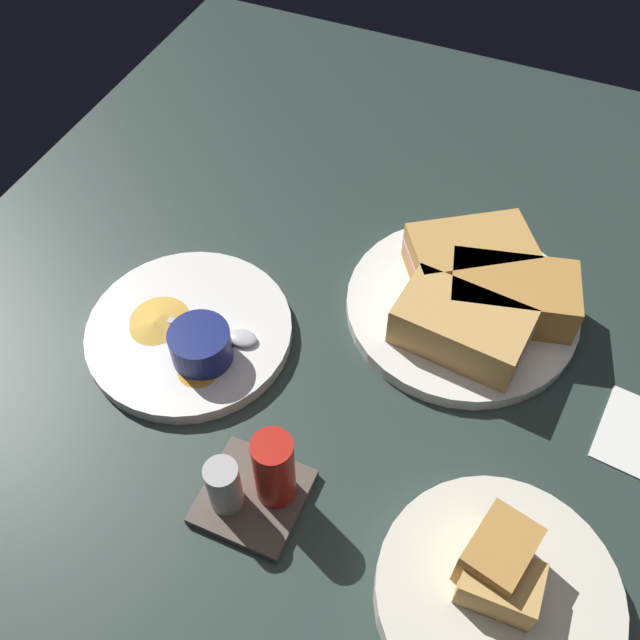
{
  "coord_description": "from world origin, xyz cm",
  "views": [
    {
      "loc": [
        -8.33,
        45.41,
        60.65
      ],
      "look_at": [
        9.43,
        4.16,
        3.0
      ],
      "focal_mm": 39.76,
      "sensor_mm": 36.0,
      "label": 1
    }
  ],
  "objects_px": {
    "sandwich_half_extra": "(469,256)",
    "bread_basket_rear": "(497,592)",
    "sandwich_half_near": "(463,323)",
    "condiment_caddy": "(256,482)",
    "sandwich_half_far": "(512,295)",
    "ramekin_light_gravy": "(200,344)",
    "ramekin_dark_sauce": "(478,253)",
    "spoon_by_dark_ramekin": "(451,296)",
    "plate_sandwich_main": "(461,307)",
    "plate_chips_companion": "(190,331)",
    "spoon_by_gravy_ramekin": "(230,335)"
  },
  "relations": [
    {
      "from": "sandwich_half_extra",
      "to": "bread_basket_rear",
      "type": "bearing_deg",
      "value": 109.98
    },
    {
      "from": "sandwich_half_near",
      "to": "condiment_caddy",
      "type": "xyz_separation_m",
      "value": [
        0.12,
        0.24,
        -0.01
      ]
    },
    {
      "from": "sandwich_half_far",
      "to": "ramekin_light_gravy",
      "type": "bearing_deg",
      "value": 34.2
    },
    {
      "from": "ramekin_dark_sauce",
      "to": "spoon_by_dark_ramekin",
      "type": "xyz_separation_m",
      "value": [
        0.01,
        0.06,
        -0.02
      ]
    },
    {
      "from": "ramekin_light_gravy",
      "to": "plate_sandwich_main",
      "type": "bearing_deg",
      "value": -142.11
    },
    {
      "from": "sandwich_half_far",
      "to": "sandwich_half_near",
      "type": "bearing_deg",
      "value": 56.82
    },
    {
      "from": "ramekin_dark_sauce",
      "to": "plate_chips_companion",
      "type": "relative_size",
      "value": 0.34
    },
    {
      "from": "condiment_caddy",
      "to": "plate_chips_companion",
      "type": "bearing_deg",
      "value": -42.57
    },
    {
      "from": "ramekin_dark_sauce",
      "to": "bread_basket_rear",
      "type": "distance_m",
      "value": 0.36
    },
    {
      "from": "plate_sandwich_main",
      "to": "condiment_caddy",
      "type": "height_order",
      "value": "condiment_caddy"
    },
    {
      "from": "spoon_by_dark_ramekin",
      "to": "spoon_by_gravy_ramekin",
      "type": "xyz_separation_m",
      "value": [
        0.19,
        0.14,
        0.0
      ]
    },
    {
      "from": "sandwich_half_far",
      "to": "bread_basket_rear",
      "type": "bearing_deg",
      "value": 102.32
    },
    {
      "from": "ramekin_dark_sauce",
      "to": "sandwich_half_near",
      "type": "bearing_deg",
      "value": 96.94
    },
    {
      "from": "ramekin_light_gravy",
      "to": "bread_basket_rear",
      "type": "height_order",
      "value": "bread_basket_rear"
    },
    {
      "from": "plate_chips_companion",
      "to": "ramekin_light_gravy",
      "type": "relative_size",
      "value": 3.5
    },
    {
      "from": "condiment_caddy",
      "to": "sandwich_half_far",
      "type": "bearing_deg",
      "value": -117.66
    },
    {
      "from": "spoon_by_dark_ramekin",
      "to": "sandwich_half_near",
      "type": "bearing_deg",
      "value": 116.53
    },
    {
      "from": "plate_sandwich_main",
      "to": "sandwich_half_near",
      "type": "height_order",
      "value": "sandwich_half_near"
    },
    {
      "from": "sandwich_half_near",
      "to": "ramekin_light_gravy",
      "type": "bearing_deg",
      "value": 28.59
    },
    {
      "from": "sandwich_half_near",
      "to": "bread_basket_rear",
      "type": "bearing_deg",
      "value": 112.96
    },
    {
      "from": "plate_sandwich_main",
      "to": "plate_chips_companion",
      "type": "xyz_separation_m",
      "value": [
        0.26,
        0.15,
        0.0
      ]
    },
    {
      "from": "plate_sandwich_main",
      "to": "ramekin_dark_sauce",
      "type": "distance_m",
      "value": 0.06
    },
    {
      "from": "bread_basket_rear",
      "to": "sandwich_half_far",
      "type": "bearing_deg",
      "value": -77.68
    },
    {
      "from": "sandwich_half_extra",
      "to": "plate_chips_companion",
      "type": "bearing_deg",
      "value": 38.14
    },
    {
      "from": "plate_sandwich_main",
      "to": "spoon_by_gravy_ramekin",
      "type": "xyz_separation_m",
      "value": [
        0.21,
        0.14,
        0.01
      ]
    },
    {
      "from": "plate_sandwich_main",
      "to": "sandwich_half_far",
      "type": "height_order",
      "value": "sandwich_half_far"
    },
    {
      "from": "sandwich_half_far",
      "to": "bread_basket_rear",
      "type": "relative_size",
      "value": 0.73
    },
    {
      "from": "spoon_by_dark_ramekin",
      "to": "ramekin_light_gravy",
      "type": "height_order",
      "value": "ramekin_light_gravy"
    },
    {
      "from": "sandwich_half_far",
      "to": "spoon_by_dark_ramekin",
      "type": "height_order",
      "value": "sandwich_half_far"
    },
    {
      "from": "ramekin_dark_sauce",
      "to": "ramekin_light_gravy",
      "type": "xyz_separation_m",
      "value": [
        0.22,
        0.23,
        -0.0
      ]
    },
    {
      "from": "plate_sandwich_main",
      "to": "spoon_by_dark_ramekin",
      "type": "relative_size",
      "value": 2.52
    },
    {
      "from": "spoon_by_gravy_ramekin",
      "to": "bread_basket_rear",
      "type": "xyz_separation_m",
      "value": [
        -0.32,
        0.15,
        0.0
      ]
    },
    {
      "from": "sandwich_half_extra",
      "to": "ramekin_dark_sauce",
      "type": "height_order",
      "value": "sandwich_half_extra"
    },
    {
      "from": "sandwich_half_far",
      "to": "sandwich_half_extra",
      "type": "relative_size",
      "value": 0.97
    },
    {
      "from": "ramekin_light_gravy",
      "to": "spoon_by_gravy_ramekin",
      "type": "xyz_separation_m",
      "value": [
        -0.01,
        -0.03,
        -0.02
      ]
    },
    {
      "from": "sandwich_half_extra",
      "to": "plate_chips_companion",
      "type": "distance_m",
      "value": 0.31
    },
    {
      "from": "plate_sandwich_main",
      "to": "sandwich_half_extra",
      "type": "distance_m",
      "value": 0.06
    },
    {
      "from": "bread_basket_rear",
      "to": "condiment_caddy",
      "type": "distance_m",
      "value": 0.22
    },
    {
      "from": "ramekin_light_gravy",
      "to": "spoon_by_dark_ramekin",
      "type": "bearing_deg",
      "value": -140.3
    },
    {
      "from": "plate_sandwich_main",
      "to": "sandwich_half_far",
      "type": "distance_m",
      "value": 0.06
    },
    {
      "from": "sandwich_half_extra",
      "to": "condiment_caddy",
      "type": "relative_size",
      "value": 1.58
    },
    {
      "from": "plate_sandwich_main",
      "to": "sandwich_half_near",
      "type": "distance_m",
      "value": 0.06
    },
    {
      "from": "ramekin_dark_sauce",
      "to": "ramekin_light_gravy",
      "type": "bearing_deg",
      "value": 46.24
    },
    {
      "from": "ramekin_light_gravy",
      "to": "spoon_by_gravy_ramekin",
      "type": "height_order",
      "value": "ramekin_light_gravy"
    },
    {
      "from": "spoon_by_dark_ramekin",
      "to": "plate_chips_companion",
      "type": "xyz_separation_m",
      "value": [
        0.24,
        0.15,
        -0.01
      ]
    },
    {
      "from": "sandwich_half_extra",
      "to": "ramekin_dark_sauce",
      "type": "distance_m",
      "value": 0.01
    },
    {
      "from": "ramekin_light_gravy",
      "to": "condiment_caddy",
      "type": "height_order",
      "value": "condiment_caddy"
    },
    {
      "from": "ramekin_dark_sauce",
      "to": "plate_sandwich_main",
      "type": "bearing_deg",
      "value": 92.82
    },
    {
      "from": "sandwich_half_near",
      "to": "condiment_caddy",
      "type": "height_order",
      "value": "condiment_caddy"
    },
    {
      "from": "sandwich_half_extra",
      "to": "spoon_by_gravy_ramekin",
      "type": "height_order",
      "value": "sandwich_half_extra"
    }
  ]
}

